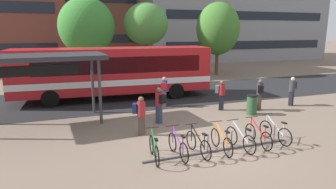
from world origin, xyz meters
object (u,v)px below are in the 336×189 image
(parked_bicycle_silver_4, at_px, (240,139))
(commuter_black_pack_2, at_px, (159,103))
(commuter_black_pack_3, at_px, (260,93))
(commuter_navy_pack_4, at_px, (140,113))
(street_tree_1, at_px, (87,27))
(commuter_grey_pack_0, at_px, (221,93))
(parked_bicycle_red_5, at_px, (258,136))
(city_bus, at_px, (113,71))
(transit_shelter, at_px, (37,60))
(parked_bicycle_black_2, at_px, (198,144))
(commuter_red_pack_5, at_px, (164,89))
(parked_bicycle_green_0, at_px, (154,149))
(commuter_navy_pack_1, at_px, (292,89))
(parked_bicycle_purple_1, at_px, (178,146))
(parked_bicycle_orange_3, at_px, (221,141))
(street_tree_0, at_px, (218,29))
(trash_bin, at_px, (252,105))
(parked_bicycle_silver_6, at_px, (275,132))
(street_tree_2, at_px, (146,24))

(parked_bicycle_silver_4, distance_m, commuter_black_pack_2, 4.35)
(commuter_black_pack_3, height_order, commuter_navy_pack_4, commuter_black_pack_3)
(commuter_navy_pack_4, distance_m, street_tree_1, 15.98)
(commuter_grey_pack_0, bearing_deg, parked_bicycle_red_5, -72.89)
(city_bus, height_order, transit_shelter, city_bus)
(parked_bicycle_black_2, distance_m, parked_bicycle_red_5, 2.49)
(parked_bicycle_silver_4, distance_m, commuter_red_pack_5, 6.87)
(parked_bicycle_green_0, distance_m, parked_bicycle_black_2, 1.58)
(commuter_grey_pack_0, xyz_separation_m, commuter_navy_pack_1, (4.36, -0.50, 0.02))
(parked_bicycle_purple_1, relative_size, commuter_black_pack_3, 1.02)
(parked_bicycle_orange_3, height_order, commuter_grey_pack_0, commuter_grey_pack_0)
(transit_shelter, distance_m, street_tree_0, 18.82)
(parked_bicycle_orange_3, bearing_deg, parked_bicycle_red_5, -85.59)
(commuter_navy_pack_1, xyz_separation_m, trash_bin, (-3.27, -0.79, -0.44))
(commuter_red_pack_5, bearing_deg, parked_bicycle_black_2, -162.71)
(parked_bicycle_orange_3, xyz_separation_m, commuter_red_pack_5, (0.20, 6.78, 0.60))
(parked_bicycle_green_0, relative_size, street_tree_1, 0.24)
(parked_bicycle_orange_3, xyz_separation_m, parked_bicycle_red_5, (1.59, 0.03, 0.00))
(parked_bicycle_silver_6, bearing_deg, commuter_navy_pack_4, 57.89)
(parked_bicycle_silver_4, relative_size, commuter_black_pack_3, 1.02)
(commuter_navy_pack_1, height_order, street_tree_1, street_tree_1)
(city_bus, xyz_separation_m, street_tree_2, (4.51, 8.25, 3.03))
(city_bus, bearing_deg, parked_bicycle_green_0, 91.62)
(parked_bicycle_silver_4, bearing_deg, street_tree_2, -9.58)
(parked_bicycle_silver_6, distance_m, commuter_black_pack_2, 5.15)
(parked_bicycle_green_0, relative_size, street_tree_0, 0.25)
(parked_bicycle_black_2, relative_size, parked_bicycle_orange_3, 1.00)
(transit_shelter, bearing_deg, trash_bin, -14.02)
(commuter_red_pack_5, xyz_separation_m, trash_bin, (3.70, -3.10, -0.46))
(parked_bicycle_red_5, relative_size, transit_shelter, 0.29)
(transit_shelter, height_order, commuter_black_pack_2, transit_shelter)
(commuter_black_pack_3, bearing_deg, parked_bicycle_black_2, 157.57)
(parked_bicycle_silver_4, xyz_separation_m, commuter_navy_pack_1, (6.41, 4.51, 0.58))
(city_bus, relative_size, parked_bicycle_purple_1, 7.04)
(parked_bicycle_green_0, xyz_separation_m, commuter_navy_pack_1, (9.64, 4.34, 0.58))
(parked_bicycle_silver_6, relative_size, street_tree_0, 0.25)
(commuter_grey_pack_0, relative_size, commuter_black_pack_3, 0.97)
(parked_bicycle_purple_1, xyz_separation_m, street_tree_1, (-1.29, 18.09, 4.20))
(commuter_navy_pack_1, distance_m, commuter_navy_pack_4, 9.62)
(parked_bicycle_purple_1, relative_size, parked_bicycle_orange_3, 1.00)
(transit_shelter, relative_size, commuter_navy_pack_1, 3.58)
(parked_bicycle_silver_6, bearing_deg, street_tree_1, 12.20)
(parked_bicycle_black_2, distance_m, street_tree_1, 18.73)
(parked_bicycle_black_2, height_order, parked_bicycle_silver_4, same)
(trash_bin, bearing_deg, parked_bicycle_black_2, -142.75)
(parked_bicycle_black_2, height_order, commuter_red_pack_5, commuter_red_pack_5)
(parked_bicycle_red_5, bearing_deg, city_bus, 23.25)
(commuter_navy_pack_1, distance_m, street_tree_1, 17.40)
(parked_bicycle_green_0, xyz_separation_m, parked_bicycle_red_5, (4.06, -0.10, 0.00))
(city_bus, distance_m, parked_bicycle_red_5, 10.50)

